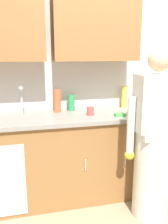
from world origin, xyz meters
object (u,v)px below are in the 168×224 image
bottle_cleaner_spray (57,101)px  cup_by_sink (90,111)px  bottle_dish_liquid (71,103)px  sponge (120,115)px  sink (26,119)px  bottle_water_tall (124,97)px  person_at_sink (153,149)px

bottle_cleaner_spray → cup_by_sink: 0.40m
bottle_dish_liquid → cup_by_sink: bearing=-60.0°
bottle_dish_liquid → sponge: 0.59m
sink → bottle_dish_liquid: 0.56m
sponge → sink: bearing=169.2°
bottle_cleaner_spray → bottle_dish_liquid: 0.17m
bottle_cleaner_spray → bottle_water_tall: bottle_water_tall is taller
bottle_water_tall → sponge: (-0.22, -0.40, -0.12)m
cup_by_sink → sponge: (0.29, -0.11, -0.03)m
sponge → bottle_water_tall: bearing=61.8°
person_at_sink → sponge: person_at_sink is taller
bottle_water_tall → cup_by_sink: size_ratio=2.85×
bottle_water_tall → sponge: bearing=-118.2°
sink → sponge: (0.95, -0.18, 0.03)m
person_at_sink → sink: bearing=154.9°
bottle_dish_liquid → sponge: size_ratio=1.63×
bottle_cleaner_spray → sink: bearing=-154.5°
cup_by_sink → sponge: size_ratio=0.84×
bottle_water_tall → person_at_sink: bearing=-91.1°
sink → bottle_dish_liquid: sink is taller
bottle_dish_liquid → bottle_water_tall: bearing=1.7°
bottle_dish_liquid → sponge: bearing=-40.8°
person_at_sink → bottle_cleaner_spray: person_at_sink is taller
sink → bottle_water_tall: (1.17, 0.22, 0.15)m
person_at_sink → sponge: (-0.20, 0.36, 0.26)m
sink → bottle_dish_liquid: bearing=21.7°
cup_by_sink → sponge: 0.31m
bottle_water_tall → sponge: bottle_water_tall is taller
person_at_sink → bottle_water_tall: person_at_sink is taller
bottle_cleaner_spray → sponge: 0.71m
cup_by_sink → bottle_cleaner_spray: bearing=144.0°
bottle_water_tall → cup_by_sink: (-0.50, -0.29, -0.08)m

